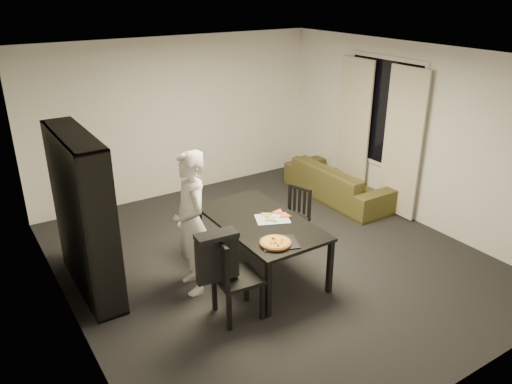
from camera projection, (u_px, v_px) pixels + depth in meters
room at (272, 166)px, 6.08m from camera, size 5.01×5.51×2.61m
window_pane at (383, 113)px, 7.70m from camera, size 0.02×1.40×1.60m
window_frame at (383, 113)px, 7.70m from camera, size 0.03×1.52×1.72m
curtain_left at (402, 144)px, 7.39m from camera, size 0.03×0.70×2.25m
curtain_right at (354, 128)px, 8.20m from camera, size 0.03×0.70×2.25m
bookshelf at (84, 215)px, 5.60m from camera, size 0.35×1.50×1.90m
dining_table at (260, 225)px, 6.03m from camera, size 0.95×1.71×0.71m
chair_left at (230, 273)px, 5.22m from camera, size 0.50×0.50×0.98m
chair_right at (295, 213)px, 6.79m from camera, size 0.48×0.48×0.82m
draped_jacket at (217, 255)px, 5.07m from camera, size 0.46×0.23×0.54m
person at (191, 223)px, 5.63m from camera, size 0.49×0.67×1.70m
baking_tray at (279, 243)px, 5.48m from camera, size 0.49×0.44×0.01m
pepperoni_pizza at (275, 243)px, 5.44m from camera, size 0.35×0.35×0.03m
kitchen_towel at (272, 219)px, 6.04m from camera, size 0.49×0.43×0.01m
pizza_slices at (275, 215)px, 6.10m from camera, size 0.40×0.35×0.01m
sofa at (338, 182)px, 8.30m from camera, size 0.79×2.01×0.59m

